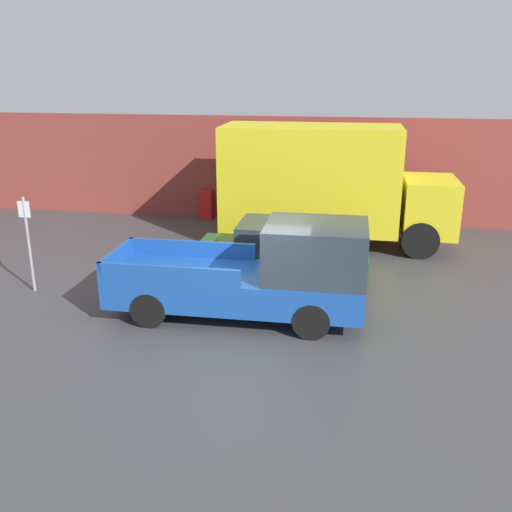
% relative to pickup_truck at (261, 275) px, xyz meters
% --- Properties ---
extents(ground_plane, '(60.00, 60.00, 0.00)m').
position_rel_pickup_truck_xyz_m(ground_plane, '(-0.22, -0.49, -1.02)').
color(ground_plane, '#3D3D3F').
extents(building_wall, '(28.00, 0.15, 3.73)m').
position_rel_pickup_truck_xyz_m(building_wall, '(-0.22, 8.68, 0.84)').
color(building_wall, brown).
rests_on(building_wall, ground).
extents(pickup_truck, '(5.64, 1.96, 2.22)m').
position_rel_pickup_truck_xyz_m(pickup_truck, '(0.00, 0.00, 0.00)').
color(pickup_truck, '#194799').
rests_on(pickup_truck, ground).
extents(car, '(4.49, 1.95, 1.54)m').
position_rel_pickup_truck_xyz_m(car, '(0.18, 2.54, -0.24)').
color(car, '#1E592D').
rests_on(car, ground).
extents(delivery_truck, '(7.12, 2.40, 3.69)m').
position_rel_pickup_truck_xyz_m(delivery_truck, '(1.06, 5.98, 0.94)').
color(delivery_truck, gold).
rests_on(delivery_truck, ground).
extents(parking_sign, '(0.30, 0.07, 2.41)m').
position_rel_pickup_truck_xyz_m(parking_sign, '(-5.89, 0.64, 0.33)').
color(parking_sign, gray).
rests_on(parking_sign, ground).
extents(newspaper_box, '(0.45, 0.40, 1.07)m').
position_rel_pickup_truck_xyz_m(newspaper_box, '(-3.38, 8.35, -0.49)').
color(newspaper_box, red).
rests_on(newspaper_box, ground).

